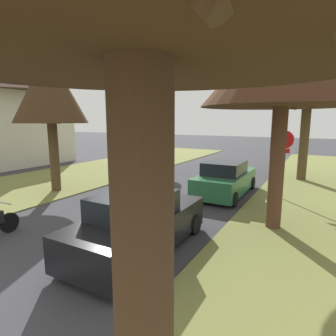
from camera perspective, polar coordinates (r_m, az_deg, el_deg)
name	(u,v)px	position (r m, az deg, el deg)	size (l,w,h in m)	color
stop_sign_far	(284,150)	(12.66, 22.90, 3.54)	(0.81, 0.53, 2.95)	#9EA0A5
street_tree_right_mid_a	(284,59)	(9.13, 23.00, 20.17)	(4.76, 4.76, 6.53)	#543523
street_tree_right_mid_b	(310,75)	(17.38, 27.33, 16.71)	(4.45, 4.45, 7.44)	brown
street_tree_left_mid_a	(49,88)	(14.14, -23.42, 14.98)	(3.32, 3.32, 6.50)	#503A23
street_tree_left_mid_b	(140,98)	(19.45, -5.90, 14.32)	(3.51, 3.51, 6.59)	#4D352C
parked_sedan_black	(138,224)	(7.35, -6.17, -11.48)	(1.97, 4.41, 1.57)	black
parked_sedan_green	(225,179)	(12.92, 11.82, -2.29)	(1.97, 4.41, 1.57)	#28663D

